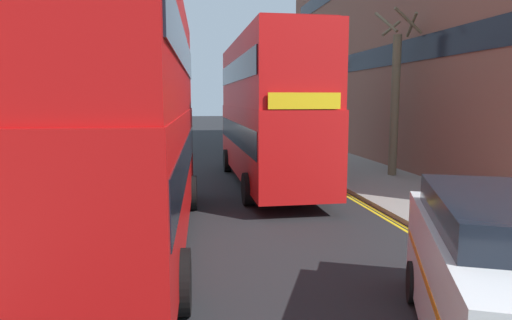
{
  "coord_description": "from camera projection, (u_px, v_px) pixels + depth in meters",
  "views": [
    {
      "loc": [
        -1.33,
        -0.08,
        3.33
      ],
      "look_at": [
        0.5,
        11.0,
        1.8
      ],
      "focal_mm": 31.26,
      "sensor_mm": 36.0,
      "label": 1
    }
  ],
  "objects": [
    {
      "name": "taxi_minivan",
      "position": [
        508.0,
        283.0,
        5.53
      ],
      "size": [
        3.59,
        5.16,
        2.12
      ],
      "color": "white",
      "rests_on": "ground"
    },
    {
      "name": "street_tree_mid",
      "position": [
        395.0,
        98.0,
        18.54
      ],
      "size": [
        1.63,
        1.42,
        6.77
      ],
      "color": "#6B6047",
      "rests_on": "sidewalk_right"
    },
    {
      "name": "townhouse_terrace_right",
      "position": [
        440.0,
        33.0,
        25.76
      ],
      "size": [
        10.08,
        28.0,
        14.29
      ],
      "color": "brown",
      "rests_on": "ground"
    },
    {
      "name": "kerb_line_inner",
      "position": [
        350.0,
        198.0,
        15.11
      ],
      "size": [
        0.1,
        56.0,
        0.01
      ],
      "primitive_type": "cube",
      "color": "yellow",
      "rests_on": "ground"
    },
    {
      "name": "sidewalk_right",
      "position": [
        386.0,
        183.0,
        17.42
      ],
      "size": [
        4.0,
        80.0,
        0.14
      ],
      "primitive_type": "cube",
      "color": "gray",
      "rests_on": "ground"
    },
    {
      "name": "sidewalk_left",
      "position": [
        32.0,
        195.0,
        15.32
      ],
      "size": [
        4.0,
        80.0,
        0.14
      ],
      "primitive_type": "cube",
      "color": "gray",
      "rests_on": "ground"
    },
    {
      "name": "kerb_line_outer",
      "position": [
        355.0,
        198.0,
        15.14
      ],
      "size": [
        0.1,
        56.0,
        0.01
      ],
      "primitive_type": "cube",
      "color": "yellow",
      "rests_on": "ground"
    },
    {
      "name": "pedestrian_far",
      "position": [
        297.0,
        143.0,
        24.37
      ],
      "size": [
        0.34,
        0.22,
        1.62
      ],
      "color": "#2D2D38",
      "rests_on": "sidewalk_right"
    },
    {
      "name": "double_decker_bus_away",
      "position": [
        128.0,
        113.0,
        9.72
      ],
      "size": [
        3.16,
        10.91,
        5.64
      ],
      "color": "#B20F0F",
      "rests_on": "ground"
    },
    {
      "name": "double_decker_bus_oncoming",
      "position": [
        267.0,
        107.0,
        17.2
      ],
      "size": [
        2.82,
        10.82,
        5.64
      ],
      "color": "red",
      "rests_on": "ground"
    },
    {
      "name": "street_tree_near",
      "position": [
        279.0,
        99.0,
        33.55
      ],
      "size": [
        1.9,
        1.89,
        6.65
      ],
      "color": "#6B6047",
      "rests_on": "sidewalk_right"
    }
  ]
}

